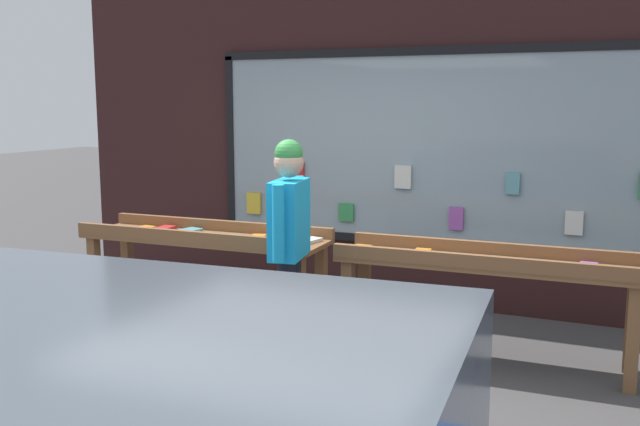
# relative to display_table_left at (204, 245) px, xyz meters

# --- Properties ---
(ground_plane) EXTENTS (40.00, 40.00, 0.00)m
(ground_plane) POSITION_rel_display_table_left_xyz_m (1.29, -0.95, -0.73)
(ground_plane) COLOR #474444
(shopfront_facade) EXTENTS (7.33, 0.29, 3.62)m
(shopfront_facade) POSITION_rel_display_table_left_xyz_m (1.38, 1.44, 1.05)
(shopfront_facade) COLOR #331919
(shopfront_facade) RESTS_ON ground_plane
(display_table_left) EXTENTS (2.35, 0.74, 0.91)m
(display_table_left) POSITION_rel_display_table_left_xyz_m (0.00, 0.00, 0.00)
(display_table_left) COLOR brown
(display_table_left) RESTS_ON ground_plane
(display_table_right) EXTENTS (2.35, 0.67, 0.92)m
(display_table_right) POSITION_rel_display_table_left_xyz_m (2.58, -0.00, -0.00)
(display_table_right) COLOR brown
(display_table_right) RESTS_ON ground_plane
(person_browsing) EXTENTS (0.31, 0.68, 1.76)m
(person_browsing) POSITION_rel_display_table_left_xyz_m (1.18, -0.61, 0.31)
(person_browsing) COLOR black
(person_browsing) RESTS_ON ground_plane
(small_dog) EXTENTS (0.29, 0.53, 0.43)m
(small_dog) POSITION_rel_display_table_left_xyz_m (0.87, -0.82, -0.44)
(small_dog) COLOR black
(small_dog) RESTS_ON ground_plane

